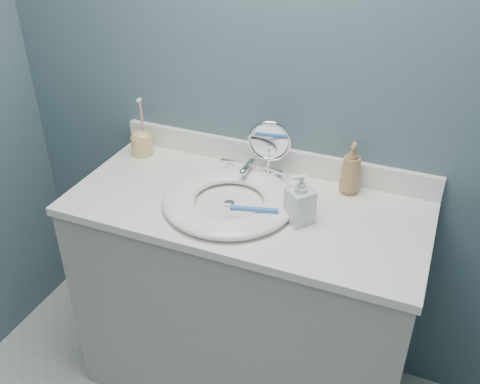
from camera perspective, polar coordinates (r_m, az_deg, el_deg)
The scene contains 12 objects.
back_wall at distance 1.90m, azimuth 3.89°, elevation 11.18°, with size 2.20×0.02×2.40m, color #445D67.
vanity_cabinet at distance 2.10m, azimuth 0.59°, elevation -11.66°, with size 1.20×0.55×0.85m, color #B0ABA1.
countertop at distance 1.82m, azimuth 0.67°, elevation -1.60°, with size 1.22×0.57×0.03m, color white.
backsplash at distance 2.00m, azimuth 3.49°, elevation 3.69°, with size 1.22×0.02×0.09m, color white.
basin at distance 1.79m, azimuth -1.17°, elevation -0.85°, with size 0.45×0.45×0.04m, color white, non-canonical shape.
drain at distance 1.80m, azimuth -1.16°, elevation -1.25°, with size 0.04×0.04×0.01m, color silver.
faucet at distance 1.95m, azimuth 1.14°, elevation 2.27°, with size 0.25×0.13×0.07m.
makeup_mirror at distance 1.89m, azimuth 3.14°, elevation 4.72°, with size 0.15×0.09×0.23m.
soap_bottle_amber at distance 1.87m, azimuth 11.78°, elevation 2.48°, with size 0.07×0.07×0.19m, color #A57A4A.
soap_bottle_clear at distance 1.69m, azimuth 6.46°, elevation -0.68°, with size 0.08×0.08×0.17m, color silver.
toothbrush_holder at distance 2.13m, azimuth -10.45°, elevation 5.28°, with size 0.08×0.08×0.24m.
toothbrush_lying at distance 1.70m, azimuth 1.28°, elevation -1.85°, with size 0.17×0.06×0.02m.
Camera 1 is at (0.56, -0.43, 1.87)m, focal length 40.00 mm.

